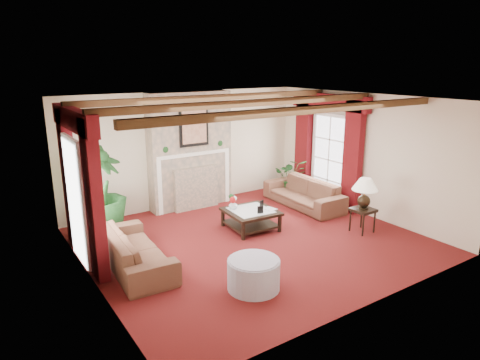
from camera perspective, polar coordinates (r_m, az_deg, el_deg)
floor at (r=8.34m, az=1.73°, el=-8.13°), size 6.00×6.00×0.00m
ceiling at (r=7.67m, az=1.90°, el=10.69°), size 6.00×6.00×0.00m
back_wall at (r=10.21m, az=-7.18°, el=4.11°), size 6.00×0.02×2.70m
left_wall at (r=6.69m, az=-19.66°, el=-2.73°), size 0.02×5.50×2.70m
right_wall at (r=9.90m, az=16.14°, el=3.26°), size 0.02×5.50×2.70m
ceiling_beams at (r=7.68m, az=1.90°, el=10.25°), size 6.00×3.00×0.12m
fireplace at (r=9.86m, az=-6.91°, el=11.64°), size 2.00×0.52×2.70m
french_door_left at (r=7.47m, az=-21.91°, el=5.06°), size 0.10×1.10×2.16m
french_door_right at (r=10.42m, az=12.15°, el=8.46°), size 0.10×1.10×2.16m
curtains_left at (r=7.44m, az=-21.40°, el=8.35°), size 0.20×2.40×2.55m
curtains_right at (r=10.30m, az=11.85°, el=10.75°), size 0.20×2.40×2.55m
sofa_left at (r=7.42m, az=-13.92°, el=-8.21°), size 2.20×0.89×0.83m
sofa_right at (r=10.30m, az=8.47°, el=-1.18°), size 2.18×0.74×0.84m
potted_palm at (r=8.80m, az=-18.14°, el=-3.99°), size 2.91×2.92×1.05m
small_plant at (r=11.20m, az=6.81°, el=-0.01°), size 1.76×1.76×0.75m
coffee_table at (r=8.86m, az=1.45°, el=-5.29°), size 1.04×1.04×0.40m
side_table at (r=9.04m, az=16.00°, el=-5.17°), size 0.45×0.45×0.49m
ottoman at (r=6.63m, az=1.83°, el=-12.46°), size 0.80×0.80×0.47m
table_lamp at (r=8.86m, az=16.27°, el=-1.69°), size 0.51×0.51×0.65m
flower_vase at (r=8.84m, az=-0.93°, el=-3.33°), size 0.27×0.28×0.18m
book at (r=8.74m, az=3.63°, el=-3.28°), size 0.20×0.11×0.26m
photo_frame_a at (r=8.58m, az=2.73°, el=-4.01°), size 0.12×0.06×0.16m
photo_frame_b at (r=8.98m, az=2.91°, el=-3.17°), size 0.11×0.06×0.14m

